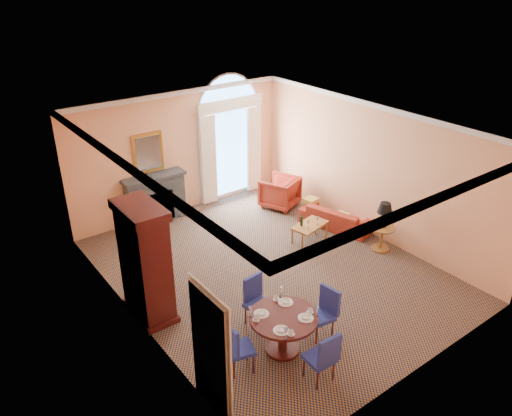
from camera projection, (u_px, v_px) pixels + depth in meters
ground at (270, 270)px, 10.80m from camera, size 7.50×7.50×0.00m
room_envelope at (250, 152)px, 10.16m from camera, size 6.04×7.52×3.45m
armoire at (145, 264)px, 9.00m from camera, size 0.65×1.16×2.27m
dining_table at (283, 325)px, 8.33m from camera, size 1.16×1.16×0.93m
dining_chair_north at (256, 297)px, 9.03m from camera, size 0.48×0.49×0.95m
dining_chair_south at (324, 355)px, 7.70m from camera, size 0.44×0.45×0.95m
dining_chair_east at (325, 309)px, 8.72m from camera, size 0.49×0.49×0.95m
dining_chair_west at (235, 345)px, 7.90m from camera, size 0.52×0.52×0.95m
sofa at (336, 217)px, 12.45m from camera, size 1.19×1.93×0.53m
armchair at (280, 192)px, 13.45m from camera, size 1.17×1.19×0.83m
coffee_table at (310, 226)px, 11.72m from camera, size 0.98×0.69×0.77m
side_table at (383, 221)px, 11.27m from camera, size 0.58×0.58×1.16m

